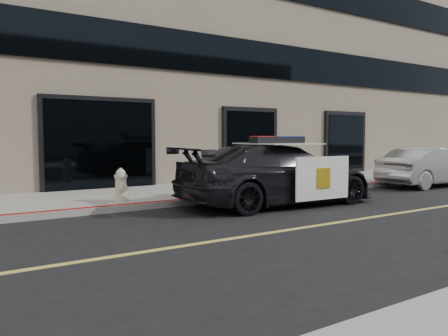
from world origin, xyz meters
TOP-DOWN VIEW (x-y plane):
  - ground at (0.00, 0.00)m, footprint 120.00×120.00m
  - sidewalk_n at (0.00, 5.25)m, footprint 60.00×3.50m
  - building_n at (0.00, 10.50)m, footprint 60.00×7.00m
  - police_car at (2.04, 2.42)m, footprint 2.62×5.38m
  - silver_sedan at (8.97, 2.68)m, footprint 1.69×4.14m
  - fire_hydrant at (-1.39, 4.10)m, footprint 0.36×0.50m

SIDE VIEW (x-z plane):
  - ground at x=0.00m, z-range 0.00..0.00m
  - sidewalk_n at x=0.00m, z-range 0.00..0.15m
  - fire_hydrant at x=-1.39m, z-range 0.12..0.92m
  - silver_sedan at x=8.97m, z-range 0.00..1.33m
  - police_car at x=2.04m, z-range -0.09..1.62m
  - building_n at x=0.00m, z-range 0.00..12.00m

